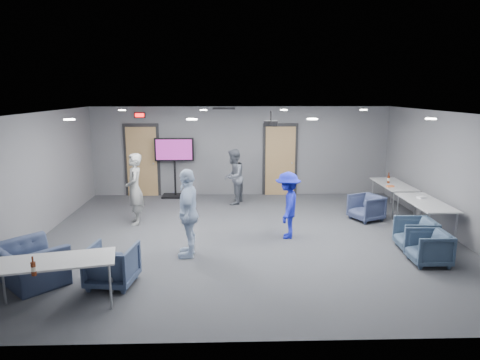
{
  "coord_description": "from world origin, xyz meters",
  "views": [
    {
      "loc": [
        -0.42,
        -8.92,
        3.13
      ],
      "look_at": [
        -0.14,
        0.4,
        1.2
      ],
      "focal_mm": 32.0,
      "sensor_mm": 36.0,
      "label": 1
    }
  ],
  "objects_px": {
    "chair_right_a": "(366,208)",
    "table_right_b": "(426,204)",
    "person_b": "(233,177)",
    "chair_front_b": "(30,264)",
    "tv_stand": "(175,164)",
    "chair_right_b": "(415,234)",
    "bottle_right": "(388,179)",
    "projector": "(271,123)",
    "person_d": "(288,205)",
    "table_right_a": "(393,185)",
    "chair_right_c": "(429,248)",
    "chair_front_a": "(112,265)",
    "bottle_front": "(34,268)",
    "person_a": "(135,189)",
    "person_c": "(188,213)",
    "table_front_left": "(54,263)"
  },
  "relations": [
    {
      "from": "chair_right_a",
      "to": "table_right_b",
      "type": "height_order",
      "value": "table_right_b"
    },
    {
      "from": "person_b",
      "to": "chair_front_b",
      "type": "height_order",
      "value": "person_b"
    },
    {
      "from": "tv_stand",
      "to": "chair_right_b",
      "type": "bearing_deg",
      "value": -40.68
    },
    {
      "from": "bottle_right",
      "to": "projector",
      "type": "relative_size",
      "value": 0.81
    },
    {
      "from": "person_d",
      "to": "table_right_a",
      "type": "xyz_separation_m",
      "value": [
        3.12,
        2.09,
        -0.04
      ]
    },
    {
      "from": "chair_right_b",
      "to": "chair_right_c",
      "type": "relative_size",
      "value": 1.03
    },
    {
      "from": "chair_right_c",
      "to": "tv_stand",
      "type": "distance_m",
      "value": 7.53
    },
    {
      "from": "chair_front_a",
      "to": "projector",
      "type": "relative_size",
      "value": 2.12
    },
    {
      "from": "chair_right_b",
      "to": "chair_front_a",
      "type": "relative_size",
      "value": 0.93
    },
    {
      "from": "chair_right_c",
      "to": "table_right_b",
      "type": "xyz_separation_m",
      "value": [
        0.72,
        1.73,
        0.37
      ]
    },
    {
      "from": "person_d",
      "to": "bottle_front",
      "type": "relative_size",
      "value": 5.43
    },
    {
      "from": "person_a",
      "to": "person_c",
      "type": "bearing_deg",
      "value": 22.44
    },
    {
      "from": "person_b",
      "to": "chair_right_c",
      "type": "height_order",
      "value": "person_b"
    },
    {
      "from": "bottle_right",
      "to": "projector",
      "type": "height_order",
      "value": "projector"
    },
    {
      "from": "tv_stand",
      "to": "chair_right_a",
      "type": "bearing_deg",
      "value": -27.07
    },
    {
      "from": "person_b",
      "to": "chair_right_b",
      "type": "xyz_separation_m",
      "value": [
        3.6,
        -3.73,
        -0.46
      ]
    },
    {
      "from": "table_right_b",
      "to": "projector",
      "type": "bearing_deg",
      "value": 74.11
    },
    {
      "from": "person_d",
      "to": "tv_stand",
      "type": "xyz_separation_m",
      "value": [
        -2.88,
        3.78,
        0.29
      ]
    },
    {
      "from": "chair_right_c",
      "to": "chair_front_a",
      "type": "distance_m",
      "value": 5.65
    },
    {
      "from": "person_c",
      "to": "chair_right_c",
      "type": "bearing_deg",
      "value": 83.56
    },
    {
      "from": "person_c",
      "to": "chair_front_a",
      "type": "xyz_separation_m",
      "value": [
        -1.15,
        -1.26,
        -0.51
      ]
    },
    {
      "from": "person_a",
      "to": "table_right_b",
      "type": "xyz_separation_m",
      "value": [
        6.63,
        -0.92,
        -0.17
      ]
    },
    {
      "from": "table_front_left",
      "to": "person_c",
      "type": "bearing_deg",
      "value": 35.09
    },
    {
      "from": "bottle_right",
      "to": "chair_front_b",
      "type": "bearing_deg",
      "value": -150.05
    },
    {
      "from": "person_c",
      "to": "chair_right_a",
      "type": "bearing_deg",
      "value": 118.47
    },
    {
      "from": "chair_front_b",
      "to": "table_right_a",
      "type": "distance_m",
      "value": 8.79
    },
    {
      "from": "chair_front_a",
      "to": "table_right_b",
      "type": "xyz_separation_m",
      "value": [
        6.32,
        2.44,
        0.34
      ]
    },
    {
      "from": "chair_right_b",
      "to": "table_right_b",
      "type": "bearing_deg",
      "value": 150.0
    },
    {
      "from": "person_a",
      "to": "projector",
      "type": "height_order",
      "value": "projector"
    },
    {
      "from": "table_right_a",
      "to": "bottle_right",
      "type": "bearing_deg",
      "value": 50.25
    },
    {
      "from": "chair_right_c",
      "to": "bottle_front",
      "type": "xyz_separation_m",
      "value": [
        -6.29,
        -1.95,
        0.52
      ]
    },
    {
      "from": "person_c",
      "to": "table_right_a",
      "type": "bearing_deg",
      "value": 121.42
    },
    {
      "from": "table_right_a",
      "to": "chair_front_b",
      "type": "bearing_deg",
      "value": 119.12
    },
    {
      "from": "person_b",
      "to": "chair_front_a",
      "type": "relative_size",
      "value": 2.06
    },
    {
      "from": "person_b",
      "to": "table_front_left",
      "type": "xyz_separation_m",
      "value": [
        -2.7,
        -5.88,
        -0.1
      ]
    },
    {
      "from": "person_a",
      "to": "chair_front_a",
      "type": "relative_size",
      "value": 2.26
    },
    {
      "from": "projector",
      "to": "person_a",
      "type": "bearing_deg",
      "value": -170.34
    },
    {
      "from": "chair_right_a",
      "to": "chair_front_b",
      "type": "height_order",
      "value": "chair_front_b"
    },
    {
      "from": "person_a",
      "to": "person_b",
      "type": "distance_m",
      "value": 2.99
    },
    {
      "from": "tv_stand",
      "to": "table_right_a",
      "type": "bearing_deg",
      "value": -15.7
    },
    {
      "from": "chair_right_b",
      "to": "tv_stand",
      "type": "height_order",
      "value": "tv_stand"
    },
    {
      "from": "chair_right_b",
      "to": "bottle_right",
      "type": "distance_m",
      "value": 3.09
    },
    {
      "from": "chair_front_b",
      "to": "table_right_b",
      "type": "distance_m",
      "value": 8.04
    },
    {
      "from": "person_b",
      "to": "person_d",
      "type": "xyz_separation_m",
      "value": [
        1.13,
        -2.91,
        -0.06
      ]
    },
    {
      "from": "person_c",
      "to": "table_front_left",
      "type": "height_order",
      "value": "person_c"
    },
    {
      "from": "bottle_front",
      "to": "chair_front_b",
      "type": "bearing_deg",
      "value": 117.23
    },
    {
      "from": "table_right_a",
      "to": "tv_stand",
      "type": "relative_size",
      "value": 0.95
    },
    {
      "from": "person_d",
      "to": "table_front_left",
      "type": "distance_m",
      "value": 4.85
    },
    {
      "from": "person_b",
      "to": "tv_stand",
      "type": "bearing_deg",
      "value": -99.53
    },
    {
      "from": "person_c",
      "to": "projector",
      "type": "bearing_deg",
      "value": 140.95
    }
  ]
}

